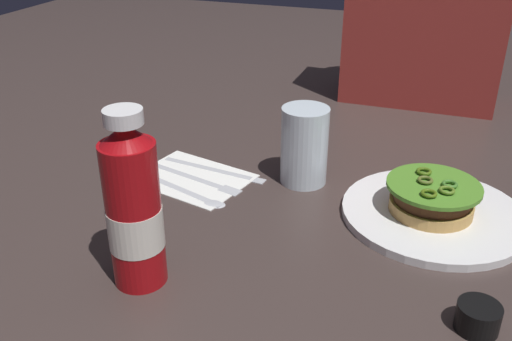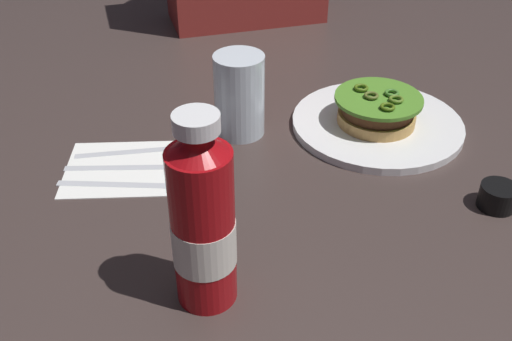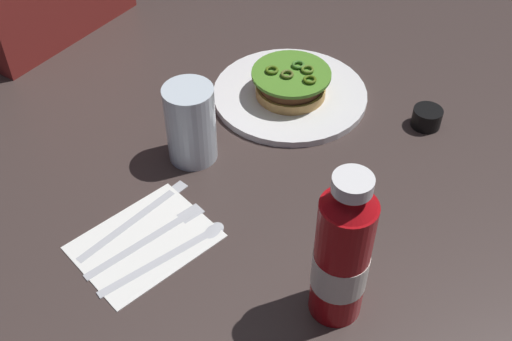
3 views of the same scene
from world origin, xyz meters
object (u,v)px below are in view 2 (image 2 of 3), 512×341
Objects in this scene: napkin at (130,168)px; dinner_plate at (377,124)px; condiment_cup at (498,197)px; spoon_utensil at (147,184)px; burger_sandwich at (377,109)px; butter_knife at (150,148)px; ketchup_bottle at (203,224)px; water_glass at (239,95)px; fork_utensil at (143,166)px.

dinner_plate is at bearing 1.34° from napkin.
condiment_cup reaches higher than spoon_utensil.
burger_sandwich is 0.69× the size of butter_knife.
ketchup_bottle is (-0.33, -0.28, 0.07)m from burger_sandwich.
butter_knife is (-0.15, -0.02, -0.06)m from water_glass.
condiment_cup is 0.25× the size of butter_knife.
ketchup_bottle is at bearing -173.10° from condiment_cup.
dinner_plate is 1.43× the size of fork_utensil.
water_glass is 0.65× the size of butter_knife.
ketchup_bottle is 1.76× the size of water_glass.
dinner_plate is 1.19× the size of ketchup_bottle.
water_glass is 0.20m from napkin.
ketchup_bottle is 0.35m from water_glass.
water_glass is at bearing 166.35° from burger_sandwich.
napkin is 0.02m from fork_utensil.
fork_utensil is 0.05m from butter_knife.
condiment_cup is (0.28, -0.28, -0.05)m from water_glass.
water_glass is 0.40m from condiment_cup.
napkin is 0.05m from spoon_utensil.
ketchup_bottle reaches higher than condiment_cup.
ketchup_bottle is 0.29m from fork_utensil.
condiment_cup is at bearing -44.77° from water_glass.
napkin is at bearing 154.28° from condiment_cup.
condiment_cup is at bearing -25.72° from napkin.
butter_knife is at bearing 47.36° from napkin.
water_glass reaches higher than condiment_cup.
spoon_utensil is 0.97× the size of butter_knife.
water_glass is 0.70× the size of napkin.
water_glass is at bearing 17.29° from napkin.
ketchup_bottle reaches higher than dinner_plate.
dinner_plate is 0.45m from ketchup_bottle.
ketchup_bottle is at bearing -81.51° from fork_utensil.
fork_utensil is 0.96× the size of butter_knife.
spoon_utensil is at bearing -100.17° from butter_knife.
dinner_plate is at bearing 39.54° from ketchup_bottle.
burger_sandwich is at bearing -141.19° from dinner_plate.
ketchup_bottle is at bearing -140.44° from burger_sandwich.
water_glass is at bearing 167.79° from dinner_plate.
dinner_plate is 0.38m from fork_utensil.
ketchup_bottle is 0.29m from napkin.
napkin is (-0.18, -0.06, -0.06)m from water_glass.
condiment_cup is 0.47m from spoon_utensil.
burger_sandwich is 0.38m from spoon_utensil.
ketchup_bottle reaches higher than water_glass.
burger_sandwich is 0.71× the size of spoon_utensil.
dinner_plate is at bearing -4.55° from butter_knife.
burger_sandwich is 0.72× the size of fork_utensil.
dinner_plate reaches higher than butter_knife.
butter_knife is (0.02, 0.04, 0.00)m from fork_utensil.
water_glass is at bearing 33.52° from spoon_utensil.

